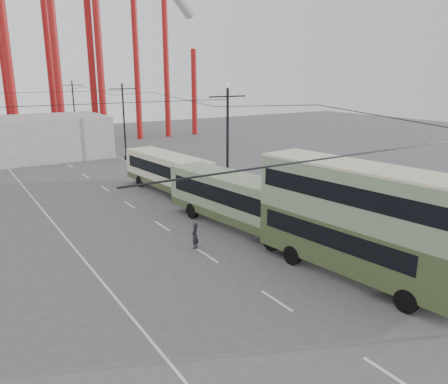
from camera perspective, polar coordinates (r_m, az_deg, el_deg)
ground at (r=18.65m, az=17.62°, el=-17.59°), size 160.00×160.00×0.00m
road_markings at (r=33.04m, az=-10.60°, el=-2.54°), size 12.52×120.00×0.01m
lamp_post_mid at (r=33.45m, az=0.47°, el=6.16°), size 3.20×0.44×9.32m
lamp_post_far at (r=53.06m, az=-12.92°, el=9.09°), size 3.20×0.44×9.32m
lamp_post_distant at (r=74.03m, az=-18.99°, el=10.25°), size 3.20×0.44×9.32m
fairground_shed at (r=57.42m, az=-26.26°, el=6.16°), size 22.00×10.00×5.00m
double_decker_bus at (r=22.17m, az=17.12°, el=-3.05°), size 3.98×10.92×5.73m
single_decker_green at (r=28.60m, az=2.13°, el=-1.02°), size 4.29×12.36×3.42m
single_decker_cream at (r=38.05m, az=-7.40°, el=2.75°), size 3.51×10.57×3.23m
pedestrian at (r=25.60m, az=-3.82°, el=-5.73°), size 0.68×0.64×1.55m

